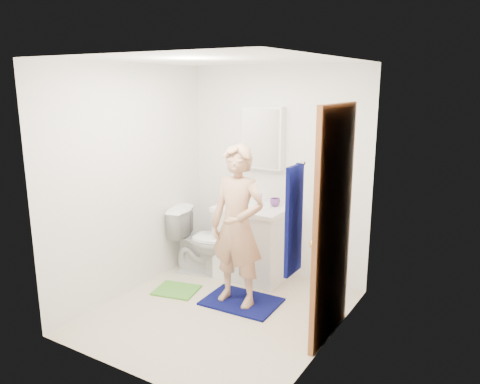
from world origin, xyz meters
name	(u,v)px	position (x,y,z in m)	size (l,w,h in m)	color
floor	(220,313)	(0.00, 0.00, -0.01)	(2.20, 2.40, 0.02)	beige
ceiling	(217,59)	(0.00, 0.00, 2.41)	(2.20, 2.40, 0.02)	white
wall_back	(277,173)	(0.00, 1.21, 1.20)	(2.20, 0.02, 2.40)	white
wall_front	(124,228)	(0.00, -1.21, 1.20)	(2.20, 0.02, 2.40)	white
wall_left	(131,181)	(-1.11, 0.00, 1.20)	(0.02, 2.40, 2.40)	white
wall_right	(332,210)	(1.11, 0.00, 1.20)	(0.02, 2.40, 2.40)	white
vanity_cabinet	(253,244)	(-0.15, 0.91, 0.40)	(0.75, 0.55, 0.80)	white
countertop	(253,208)	(-0.15, 0.91, 0.83)	(0.79, 0.59, 0.05)	white
sink_basin	(253,207)	(-0.15, 0.91, 0.84)	(0.40, 0.40, 0.03)	white
faucet	(261,198)	(-0.15, 1.09, 0.91)	(0.03, 0.03, 0.12)	silver
medicine_cabinet	(263,138)	(-0.15, 1.14, 1.60)	(0.50, 0.12, 0.70)	white
mirror_panel	(261,138)	(-0.15, 1.08, 1.60)	(0.46, 0.01, 0.66)	white
door	(333,226)	(1.07, 0.15, 1.02)	(0.05, 0.80, 2.05)	#A55D2D
door_knob	(313,244)	(1.03, -0.17, 0.95)	(0.07, 0.07, 0.07)	gold
towel	(294,220)	(1.03, -0.57, 1.25)	(0.03, 0.24, 0.80)	#070B4A
towel_hook	(301,163)	(1.07, -0.57, 1.67)	(0.02, 0.02, 0.06)	silver
toilet	(204,241)	(-0.71, 0.73, 0.39)	(0.44, 0.77, 0.78)	white
bath_mat	(242,302)	(0.08, 0.28, 0.01)	(0.75, 0.54, 0.02)	#070B4A
green_rug	(176,290)	(-0.67, 0.15, 0.01)	(0.44, 0.38, 0.02)	#519F35
soap_dispenser	(228,196)	(-0.44, 0.85, 0.94)	(0.08, 0.08, 0.18)	#AA4F6F
toothbrush_cup	(275,202)	(0.06, 1.05, 0.90)	(0.12, 0.12, 0.09)	#6E3E8A
man	(237,226)	(0.06, 0.24, 0.83)	(0.59, 0.39, 1.62)	tan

